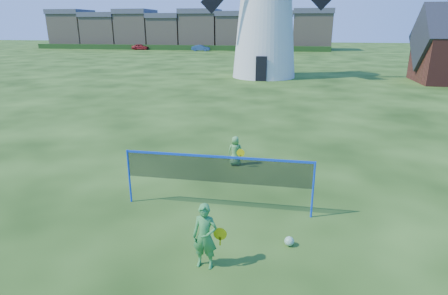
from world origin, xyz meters
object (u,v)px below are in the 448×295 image
(windmill, at_px, (266,8))
(car_right, at_px, (201,48))
(player_boy, at_px, (235,151))
(play_ball, at_px, (289,241))
(car_left, at_px, (140,47))
(badminton_net, at_px, (217,170))
(player_girl, at_px, (205,236))

(windmill, bearing_deg, car_right, 112.66)
(windmill, height_order, player_boy, windmill)
(play_ball, relative_size, car_right, 0.06)
(car_left, relative_size, car_right, 0.98)
(windmill, xyz_separation_m, badminton_net, (0.95, -27.65, -5.17))
(player_girl, height_order, play_ball, player_girl)
(play_ball, bearing_deg, car_left, 115.09)
(windmill, bearing_deg, car_left, 126.86)
(play_ball, bearing_deg, player_girl, -147.55)
(player_girl, bearing_deg, player_boy, 96.64)
(player_boy, relative_size, play_ball, 4.83)
(player_boy, height_order, car_left, car_left)
(player_girl, distance_m, car_left, 74.36)
(player_boy, bearing_deg, play_ball, 106.34)
(car_left, bearing_deg, car_right, -101.06)
(car_right, bearing_deg, badminton_net, -167.90)
(player_boy, relative_size, car_left, 0.31)
(play_ball, relative_size, car_left, 0.06)
(car_left, height_order, car_right, car_left)
(player_boy, height_order, car_right, car_right)
(player_girl, height_order, player_boy, player_girl)
(player_boy, distance_m, car_right, 62.89)
(player_boy, distance_m, play_ball, 5.26)
(car_right, bearing_deg, player_boy, -167.16)
(player_boy, bearing_deg, car_right, -80.98)
(windmill, bearing_deg, play_ball, -84.28)
(badminton_net, height_order, car_right, badminton_net)
(badminton_net, xyz_separation_m, car_left, (-29.45, 65.65, -0.55))
(badminton_net, relative_size, car_right, 1.43)
(play_ball, bearing_deg, windmill, 95.72)
(badminton_net, distance_m, play_ball, 2.64)
(windmill, relative_size, player_girl, 12.32)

